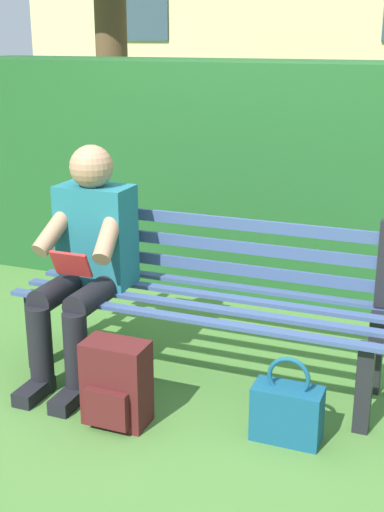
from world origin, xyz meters
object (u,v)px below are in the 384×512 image
park_bench (205,292)px  backpack (116,384)px  handbag (287,411)px  person_seated (85,257)px

park_bench → backpack: park_bench is taller
park_bench → handbag: bearing=140.1°
backpack → handbag: size_ratio=1.00×
handbag → backpack: bearing=11.1°
backpack → handbag: (-0.75, -0.15, -0.06)m
person_seated → backpack: (-0.38, 0.43, -0.43)m
person_seated → handbag: bearing=166.2°
backpack → handbag: 0.77m
park_bench → person_seated: (0.58, 0.18, 0.18)m
person_seated → handbag: size_ratio=2.98×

